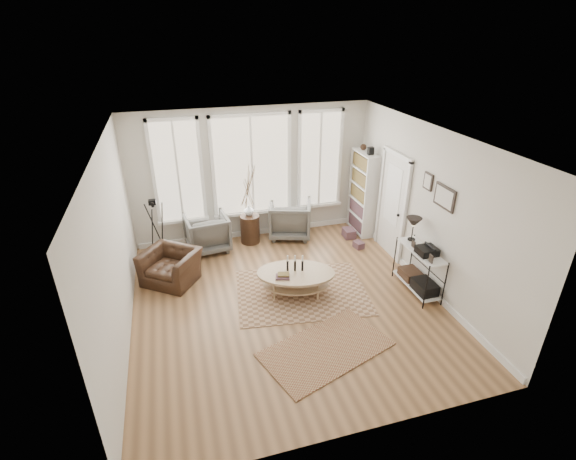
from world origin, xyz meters
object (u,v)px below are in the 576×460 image
object	(u,v)px
armchair_right	(290,219)
side_table	(249,206)
bookcase	(363,193)
low_shelf	(419,266)
armchair_left	(207,232)
coffee_table	(295,277)
accent_chair	(171,266)

from	to	relation	value
armchair_right	side_table	distance (m)	1.04
bookcase	low_shelf	size ratio (longest dim) A/B	1.58
armchair_left	side_table	world-z (taller)	side_table
armchair_right	armchair_left	bearing A→B (deg)	22.91
low_shelf	armchair_right	size ratio (longest dim) A/B	1.40
bookcase	coffee_table	size ratio (longest dim) A/B	1.31
coffee_table	armchair_left	size ratio (longest dim) A/B	1.78
bookcase	armchair_left	distance (m)	3.58
coffee_table	armchair_left	bearing A→B (deg)	122.53
armchair_left	accent_chair	world-z (taller)	armchair_left
low_shelf	accent_chair	size ratio (longest dim) A/B	1.36
coffee_table	accent_chair	world-z (taller)	coffee_table
coffee_table	side_table	distance (m)	2.27
coffee_table	side_table	size ratio (longest dim) A/B	0.88
bookcase	side_table	world-z (taller)	bookcase
bookcase	low_shelf	distance (m)	2.56
low_shelf	coffee_table	distance (m)	2.22
low_shelf	armchair_left	bearing A→B (deg)	143.19
bookcase	accent_chair	size ratio (longest dim) A/B	2.15
coffee_table	armchair_right	world-z (taller)	armchair_right
armchair_left	armchair_right	distance (m)	1.89
low_shelf	side_table	world-z (taller)	side_table
coffee_table	armchair_right	distance (m)	2.30
bookcase	coffee_table	world-z (taller)	bookcase
armchair_right	accent_chair	xyz separation A→B (m)	(-2.69, -1.19, -0.11)
low_shelf	armchair_left	xyz separation A→B (m)	(-3.48, 2.61, -0.11)
coffee_table	side_table	xyz separation A→B (m)	(-0.39, 2.17, 0.52)
low_shelf	coffee_table	size ratio (longest dim) A/B	0.83
armchair_left	low_shelf	bearing A→B (deg)	136.69
coffee_table	armchair_left	world-z (taller)	armchair_left
low_shelf	side_table	bearing A→B (deg)	133.33
accent_chair	bookcase	bearing A→B (deg)	48.45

